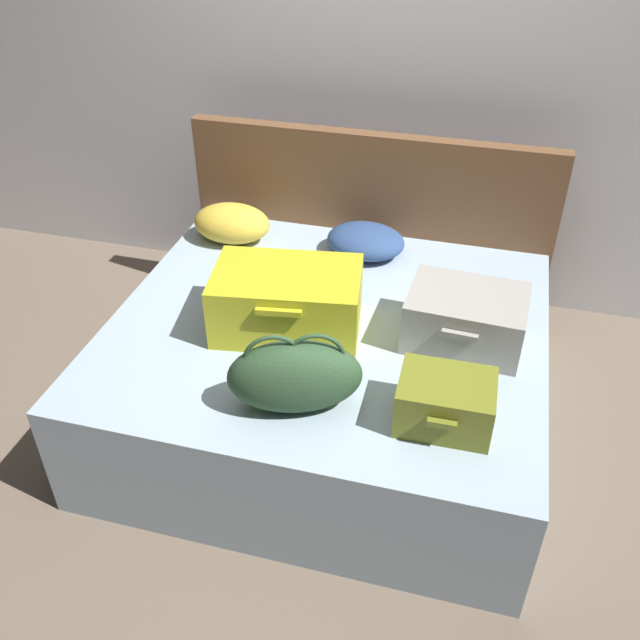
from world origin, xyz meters
name	(u,v)px	position (x,y,z in m)	size (l,w,h in m)	color
ground_plane	(303,477)	(0.00, 0.00, 0.00)	(12.00, 12.00, 0.00)	#6B5B4C
back_wall	(391,58)	(0.00, 1.65, 1.30)	(8.00, 0.10, 2.60)	silver
bed	(327,371)	(0.00, 0.40, 0.27)	(1.82, 1.65, 0.53)	#99ADBC
headboard	(369,230)	(0.00, 1.26, 0.53)	(1.86, 0.08, 1.05)	brown
hard_case_large	(287,300)	(-0.15, 0.33, 0.67)	(0.65, 0.47, 0.26)	gold
hard_case_medium	(466,318)	(0.57, 0.42, 0.65)	(0.48, 0.38, 0.22)	gray
hard_case_small	(445,403)	(0.55, -0.07, 0.62)	(0.33, 0.28, 0.18)	olive
duffel_bag	(295,376)	(0.02, -0.14, 0.68)	(0.52, 0.35, 0.33)	#2D4C2D
pillow_near_headboard	(232,223)	(-0.64, 0.97, 0.63)	(0.39, 0.26, 0.19)	gold
pillow_center_head	(366,241)	(0.03, 1.01, 0.61)	(0.38, 0.31, 0.14)	navy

